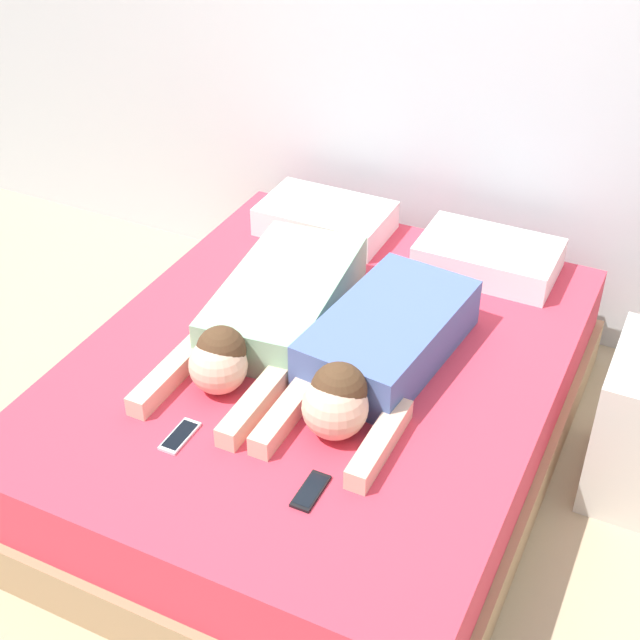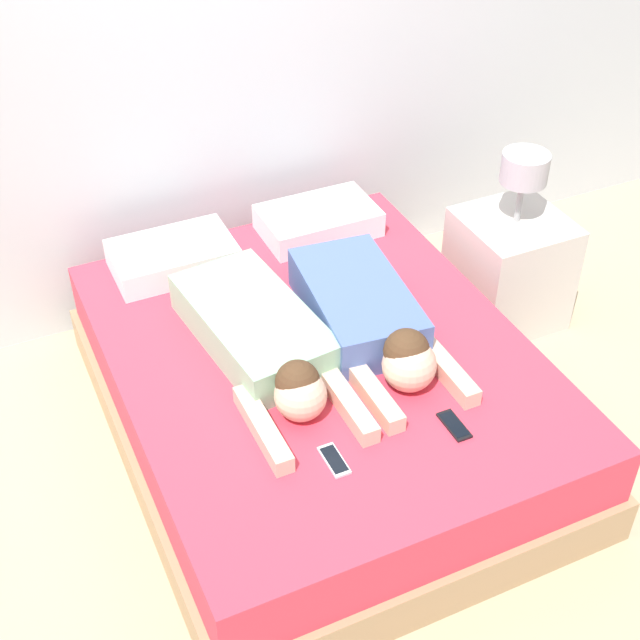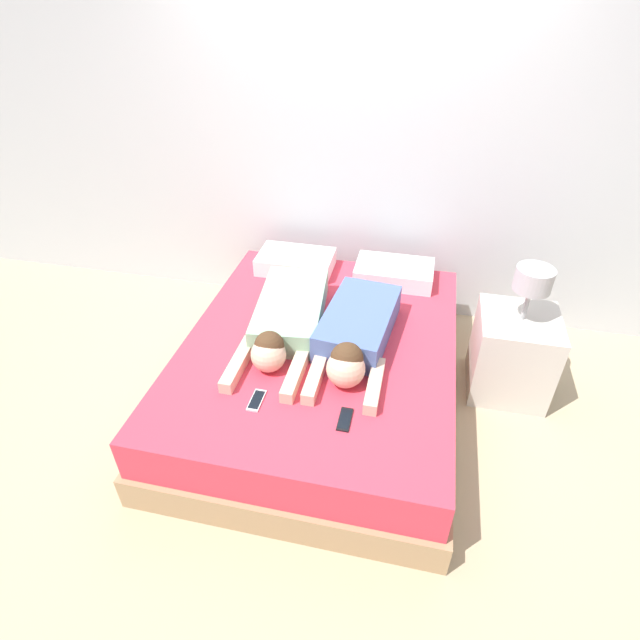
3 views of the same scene
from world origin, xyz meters
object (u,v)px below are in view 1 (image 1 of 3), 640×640
(cell_phone_right, at_px, (311,491))
(pillow_head_right, at_px, (488,257))
(person_right, at_px, (375,353))
(bed, at_px, (320,406))
(pillow_head_left, at_px, (325,218))
(person_left, at_px, (270,313))
(cell_phone_left, at_px, (180,436))

(cell_phone_right, bearing_deg, pillow_head_right, 85.96)
(person_right, bearing_deg, bed, 175.20)
(pillow_head_left, height_order, person_left, person_left)
(bed, bearing_deg, cell_phone_right, -66.49)
(person_left, height_order, cell_phone_left, person_left)
(bed, bearing_deg, cell_phone_left, -110.22)
(pillow_head_right, bearing_deg, bed, -114.34)
(bed, distance_m, person_left, 0.39)
(bed, xyz_separation_m, pillow_head_right, (0.36, 0.79, 0.30))
(person_right, height_order, cell_phone_right, person_right)
(pillow_head_right, bearing_deg, cell_phone_right, -94.04)
(bed, height_order, pillow_head_right, pillow_head_right)
(pillow_head_left, height_order, person_right, person_right)
(bed, relative_size, cell_phone_left, 13.21)
(person_right, height_order, cell_phone_left, person_right)
(bed, xyz_separation_m, person_right, (0.21, -0.02, 0.33))
(person_left, xyz_separation_m, cell_phone_left, (0.01, -0.61, -0.08))
(bed, height_order, cell_phone_right, cell_phone_right)
(person_left, xyz_separation_m, cell_phone_right, (0.48, -0.64, -0.08))
(pillow_head_right, xyz_separation_m, cell_phone_left, (-0.57, -1.36, -0.06))
(pillow_head_right, xyz_separation_m, person_right, (-0.14, -0.81, 0.03))
(cell_phone_left, relative_size, cell_phone_right, 1.00)
(pillow_head_left, bearing_deg, bed, -65.66)
(pillow_head_right, height_order, cell_phone_right, pillow_head_right)
(person_right, distance_m, cell_phone_left, 0.70)
(cell_phone_right, bearing_deg, pillow_head_left, 113.99)
(bed, bearing_deg, pillow_head_right, 65.66)
(cell_phone_right, bearing_deg, person_right, 94.56)
(pillow_head_right, bearing_deg, cell_phone_left, -112.65)
(pillow_head_left, distance_m, person_right, 0.99)
(pillow_head_left, bearing_deg, person_right, -54.76)
(pillow_head_left, relative_size, person_right, 0.53)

